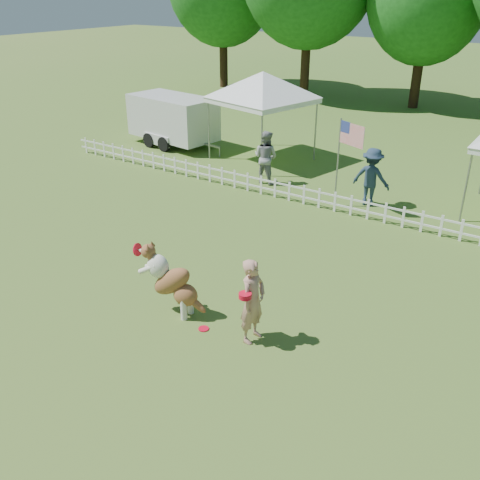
{
  "coord_description": "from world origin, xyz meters",
  "views": [
    {
      "loc": [
        5.53,
        -6.32,
        5.95
      ],
      "look_at": [
        -0.14,
        2.0,
        1.1
      ],
      "focal_mm": 40.0,
      "sensor_mm": 36.0,
      "label": 1
    }
  ],
  "objects": [
    {
      "name": "cargo_trailer",
      "position": [
        -8.72,
        9.83,
        0.99
      ],
      "size": [
        4.72,
        2.55,
        1.98
      ],
      "primitive_type": null,
      "rotation": [
        0.0,
        0.0,
        -0.13
      ],
      "color": "silver",
      "rests_on": "ground"
    },
    {
      "name": "tree_center_left",
      "position": [
        -3.0,
        22.5,
        4.9
      ],
      "size": [
        6.0,
        6.0,
        9.8
      ],
      "primitive_type": null,
      "color": "#185518",
      "rests_on": "ground"
    },
    {
      "name": "flag_pole",
      "position": [
        -0.44,
        7.41,
        1.3
      ],
      "size": [
        0.95,
        0.5,
        2.6
      ],
      "primitive_type": null,
      "rotation": [
        0.0,
        0.0,
        -0.42
      ],
      "color": "gray",
      "rests_on": "ground"
    },
    {
      "name": "dog",
      "position": [
        -0.62,
        0.39,
        0.71
      ],
      "size": [
        1.43,
        0.66,
        1.42
      ],
      "primitive_type": null,
      "rotation": [
        0.0,
        0.0,
        0.15
      ],
      "color": "brown",
      "rests_on": "ground"
    },
    {
      "name": "spectator_a",
      "position": [
        -3.21,
        8.0,
        0.86
      ],
      "size": [
        0.85,
        0.67,
        1.73
      ],
      "primitive_type": "imported",
      "rotation": [
        0.0,
        0.0,
        3.12
      ],
      "color": "gray",
      "rests_on": "ground"
    },
    {
      "name": "handler",
      "position": [
        1.14,
        0.53,
        0.82
      ],
      "size": [
        0.39,
        0.6,
        1.64
      ],
      "primitive_type": "imported",
      "rotation": [
        0.0,
        0.0,
        1.57
      ],
      "color": "tan",
      "rests_on": "ground"
    },
    {
      "name": "spectator_b",
      "position": [
        0.36,
        8.06,
        0.86
      ],
      "size": [
        1.12,
        0.65,
        1.72
      ],
      "primitive_type": "imported",
      "rotation": [
        0.0,
        0.0,
        3.13
      ],
      "color": "#223449",
      "rests_on": "ground"
    },
    {
      "name": "canopy_tent_left",
      "position": [
        -4.71,
        10.15,
        1.55
      ],
      "size": [
        3.61,
        3.61,
        3.11
      ],
      "primitive_type": null,
      "rotation": [
        0.0,
        0.0,
        -0.23
      ],
      "color": "white",
      "rests_on": "ground"
    },
    {
      "name": "picket_fence",
      "position": [
        0.0,
        7.0,
        0.3
      ],
      "size": [
        22.0,
        0.08,
        0.6
      ],
      "primitive_type": null,
      "color": "white",
      "rests_on": "ground"
    },
    {
      "name": "ground",
      "position": [
        0.0,
        0.0,
        0.0
      ],
      "size": [
        120.0,
        120.0,
        0.0
      ],
      "primitive_type": "plane",
      "color": "#3C6D22",
      "rests_on": "ground"
    },
    {
      "name": "frisbee_on_turf",
      "position": [
        0.21,
        0.26,
        0.01
      ],
      "size": [
        0.26,
        0.26,
        0.02
      ],
      "primitive_type": "cylinder",
      "rotation": [
        0.0,
        0.0,
        -0.32
      ],
      "color": "red",
      "rests_on": "ground"
    }
  ]
}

